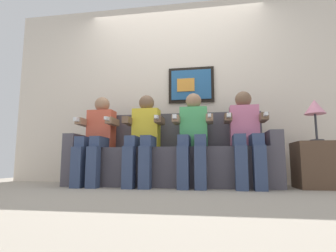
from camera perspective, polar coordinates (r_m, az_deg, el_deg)
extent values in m
plane|color=#9E9384|center=(2.99, -0.48, -13.00)|extent=(6.35, 6.35, 0.00)
cube|color=beige|center=(3.88, 1.49, 7.60)|extent=(4.89, 0.05, 2.60)
cube|color=black|center=(3.83, 4.90, 8.61)|extent=(0.63, 0.03, 0.50)
cube|color=#26598C|center=(3.81, 4.89, 8.67)|extent=(0.55, 0.02, 0.42)
cube|color=orange|center=(3.81, 3.77, 8.62)|extent=(0.24, 0.02, 0.18)
cube|color=#514C56|center=(3.27, 0.40, -8.61)|extent=(2.21, 0.58, 0.45)
cube|color=#514C56|center=(3.51, 0.96, -1.19)|extent=(2.21, 0.14, 0.45)
cube|color=#514C56|center=(3.64, -18.30, -6.80)|extent=(0.14, 0.58, 0.62)
cube|color=#514C56|center=(3.30, 21.14, -6.61)|extent=(0.14, 0.58, 0.62)
cube|color=#D8593F|center=(3.53, -13.86, -0.75)|extent=(0.32, 0.20, 0.48)
sphere|color=#9E7556|center=(3.58, -13.69, 4.42)|extent=(0.19, 0.19, 0.19)
cube|color=#38476B|center=(3.37, -16.70, -3.41)|extent=(0.12, 0.40, 0.12)
cube|color=#38476B|center=(3.29, -13.88, -3.42)|extent=(0.12, 0.40, 0.12)
cube|color=#38476B|center=(3.18, -18.49, -8.24)|extent=(0.12, 0.12, 0.45)
cube|color=#38476B|center=(3.10, -15.52, -8.38)|extent=(0.12, 0.12, 0.45)
cube|color=#9E7556|center=(3.51, -17.43, 0.73)|extent=(0.08, 0.28, 0.08)
cube|color=#9E7556|center=(3.36, -11.63, 0.90)|extent=(0.08, 0.28, 0.08)
cube|color=white|center=(3.21, -12.65, 1.50)|extent=(0.04, 0.13, 0.04)
cube|color=white|center=(3.37, -18.65, 1.29)|extent=(0.04, 0.10, 0.04)
cube|color=yellow|center=(3.34, -4.59, -0.58)|extent=(0.32, 0.20, 0.48)
sphere|color=brown|center=(3.40, -4.53, 4.88)|extent=(0.19, 0.19, 0.19)
cube|color=#38476B|center=(3.16, -7.09, -3.40)|extent=(0.12, 0.40, 0.12)
cube|color=#38476B|center=(3.11, -3.90, -3.38)|extent=(0.12, 0.40, 0.12)
cube|color=#38476B|center=(2.96, -8.29, -8.62)|extent=(0.12, 0.12, 0.45)
cube|color=#38476B|center=(2.91, -4.87, -8.69)|extent=(0.12, 0.12, 0.45)
cube|color=brown|center=(3.29, -8.29, 1.00)|extent=(0.08, 0.28, 0.08)
cube|color=brown|center=(3.20, -1.79, 1.18)|extent=(0.08, 0.28, 0.08)
cube|color=white|center=(3.04, -2.37, 1.83)|extent=(0.04, 0.13, 0.04)
cube|color=#4CB266|center=(3.25, 5.47, -0.37)|extent=(0.32, 0.20, 0.48)
sphere|color=#9E7556|center=(3.31, 5.39, 5.23)|extent=(0.19, 0.19, 0.19)
cube|color=#38476B|center=(3.04, 3.56, -3.29)|extent=(0.12, 0.40, 0.12)
cube|color=#38476B|center=(3.03, 6.95, -3.23)|extent=(0.12, 0.40, 0.12)
cube|color=#38476B|center=(2.83, 3.19, -8.73)|extent=(0.12, 0.12, 0.45)
cube|color=#38476B|center=(2.82, 6.87, -8.69)|extent=(0.12, 0.12, 0.45)
cube|color=#9E7556|center=(3.16, 1.86, 1.27)|extent=(0.08, 0.28, 0.08)
cube|color=#9E7556|center=(3.14, 8.76, 1.44)|extent=(0.08, 0.28, 0.08)
cube|color=white|center=(2.98, 8.72, 2.11)|extent=(0.04, 0.13, 0.04)
cube|color=white|center=(3.01, 1.46, 1.93)|extent=(0.04, 0.10, 0.04)
cube|color=pink|center=(3.27, 15.76, -0.14)|extent=(0.32, 0.20, 0.48)
sphere|color=brown|center=(3.32, 15.56, 5.43)|extent=(0.19, 0.19, 0.19)
cube|color=#38476B|center=(3.04, 14.61, -3.05)|extent=(0.12, 0.40, 0.12)
cube|color=#38476B|center=(3.06, 17.97, -2.95)|extent=(0.12, 0.40, 0.12)
cube|color=#38476B|center=(2.83, 15.18, -8.48)|extent=(0.12, 0.12, 0.45)
cube|color=#38476B|center=(2.86, 18.81, -8.33)|extent=(0.12, 0.12, 0.45)
cube|color=brown|center=(3.14, 12.51, 1.52)|extent=(0.08, 0.28, 0.08)
cube|color=brown|center=(3.19, 19.35, 1.64)|extent=(0.08, 0.28, 0.08)
cube|color=white|center=(3.03, 19.85, 2.32)|extent=(0.04, 0.13, 0.04)
cube|color=white|center=(2.99, 12.66, 2.19)|extent=(0.04, 0.10, 0.04)
cube|color=brown|center=(3.34, 28.56, -7.23)|extent=(0.40, 0.40, 0.50)
cylinder|color=#333338|center=(3.32, 28.90, -2.71)|extent=(0.14, 0.14, 0.02)
cylinder|color=#333338|center=(3.33, 28.73, -0.15)|extent=(0.02, 0.02, 0.28)
cone|color=pink|center=(3.37, 28.49, 3.57)|extent=(0.22, 0.22, 0.16)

